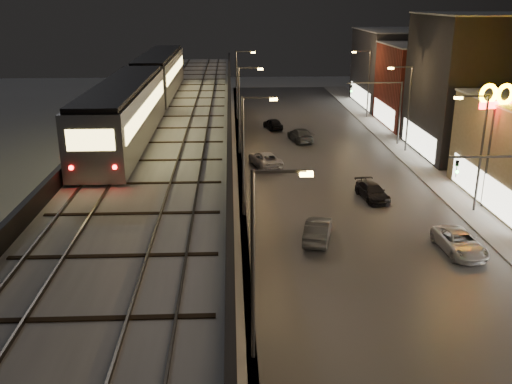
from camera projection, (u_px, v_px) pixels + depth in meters
name	position (u px, v px, depth m)	size (l,w,h in m)	color
road_surface	(341.00, 196.00, 47.16)	(17.00, 120.00, 0.06)	#46474D
sidewalk_right	(460.00, 194.00, 47.57)	(4.00, 120.00, 0.14)	#9FA1A8
under_viaduct_pavement	(178.00, 198.00, 46.58)	(11.00, 120.00, 0.06)	#9FA1A8
elevated_viaduct	(170.00, 141.00, 41.79)	(9.00, 100.00, 6.30)	black
viaduct_trackbed	(170.00, 130.00, 41.66)	(8.40, 100.00, 0.32)	#B2B7C1
viaduct_parapet_streetside	(230.00, 124.00, 41.72)	(0.30, 100.00, 1.10)	black
viaduct_parapet_far	(110.00, 125.00, 41.35)	(0.30, 100.00, 1.10)	black
building_d	(482.00, 86.00, 57.87)	(12.20, 13.20, 14.16)	black
building_e	(433.00, 86.00, 71.74)	(12.20, 12.20, 10.16)	maroon
building_f	(401.00, 68.00, 84.81)	(12.20, 16.20, 11.16)	#2F2F35
streetlight_left_1	(259.00, 254.00, 24.34)	(2.57, 0.28, 9.00)	#38383A
streetlight_left_2	(247.00, 148.00, 41.35)	(2.57, 0.28, 9.00)	#38383A
streetlight_right_2	(479.00, 146.00, 42.08)	(2.56, 0.28, 9.00)	#38383A
streetlight_left_3	(241.00, 104.00, 58.37)	(2.57, 0.28, 9.00)	#38383A
streetlight_right_3	(407.00, 103.00, 59.10)	(2.56, 0.28, 9.00)	#38383A
streetlight_left_4	(239.00, 80.00, 75.38)	(2.57, 0.28, 9.00)	#38383A
streetlight_right_4	(367.00, 79.00, 76.11)	(2.56, 0.28, 9.00)	#38383A
traffic_light_rig_b	(390.00, 105.00, 62.13)	(6.10, 0.34, 7.00)	#38383A
subway_train	(146.00, 88.00, 46.73)	(3.21, 39.32, 3.84)	gray
car_near_white	(318.00, 231.00, 38.32)	(1.59, 4.55, 1.50)	#4D5056
car_mid_silver	(265.00, 160.00, 55.24)	(2.30, 4.99, 1.39)	silver
car_mid_dark	(300.00, 135.00, 64.83)	(2.03, 4.99, 1.45)	#494F56
car_far_white	(273.00, 124.00, 70.71)	(1.60, 3.99, 1.36)	black
car_onc_dark	(460.00, 243.00, 36.51)	(2.24, 4.85, 1.35)	silver
car_onc_white	(372.00, 192.00, 46.18)	(1.79, 4.39, 1.27)	black
sign_mcdonalds	(495.00, 109.00, 42.12)	(2.87, 0.76, 9.67)	#38383A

